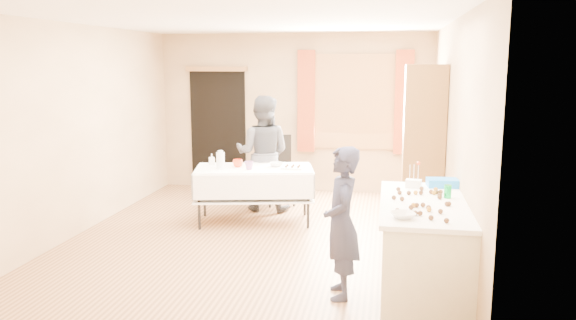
% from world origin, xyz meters
% --- Properties ---
extents(floor, '(4.50, 5.50, 0.02)m').
position_xyz_m(floor, '(0.00, 0.00, -0.01)').
color(floor, '#9E7047').
rests_on(floor, ground).
extents(ceiling, '(4.50, 5.50, 0.02)m').
position_xyz_m(ceiling, '(0.00, 0.00, 2.61)').
color(ceiling, white).
rests_on(ceiling, floor).
extents(wall_back, '(4.50, 0.02, 2.60)m').
position_xyz_m(wall_back, '(0.00, 2.76, 1.30)').
color(wall_back, tan).
rests_on(wall_back, floor).
extents(wall_front, '(4.50, 0.02, 2.60)m').
position_xyz_m(wall_front, '(0.00, -2.76, 1.30)').
color(wall_front, tan).
rests_on(wall_front, floor).
extents(wall_left, '(0.02, 5.50, 2.60)m').
position_xyz_m(wall_left, '(-2.26, 0.00, 1.30)').
color(wall_left, tan).
rests_on(wall_left, floor).
extents(wall_right, '(0.02, 5.50, 2.60)m').
position_xyz_m(wall_right, '(2.26, 0.00, 1.30)').
color(wall_right, tan).
rests_on(wall_right, floor).
extents(window_frame, '(1.32, 0.06, 1.52)m').
position_xyz_m(window_frame, '(1.00, 2.72, 1.50)').
color(window_frame, olive).
rests_on(window_frame, wall_back).
extents(window_pane, '(1.20, 0.02, 1.40)m').
position_xyz_m(window_pane, '(1.00, 2.71, 1.50)').
color(window_pane, white).
rests_on(window_pane, wall_back).
extents(curtain_left, '(0.28, 0.06, 1.65)m').
position_xyz_m(curtain_left, '(0.22, 2.67, 1.50)').
color(curtain_left, '#A33F1F').
rests_on(curtain_left, wall_back).
extents(curtain_right, '(0.28, 0.06, 1.65)m').
position_xyz_m(curtain_right, '(1.78, 2.67, 1.50)').
color(curtain_right, '#A33F1F').
rests_on(curtain_right, wall_back).
extents(doorway, '(0.95, 0.04, 2.00)m').
position_xyz_m(doorway, '(-1.30, 2.73, 1.00)').
color(doorway, black).
rests_on(doorway, floor).
extents(door_lintel, '(1.05, 0.06, 0.08)m').
position_xyz_m(door_lintel, '(-1.30, 2.70, 2.02)').
color(door_lintel, olive).
rests_on(door_lintel, wall_back).
extents(cabinet, '(0.50, 0.60, 2.11)m').
position_xyz_m(cabinet, '(1.99, 0.80, 1.05)').
color(cabinet, brown).
rests_on(cabinet, floor).
extents(counter, '(0.78, 1.65, 0.91)m').
position_xyz_m(counter, '(1.89, -1.42, 0.45)').
color(counter, '#EFE8C7').
rests_on(counter, floor).
extents(party_table, '(1.70, 1.12, 0.75)m').
position_xyz_m(party_table, '(-0.20, 0.74, 0.45)').
color(party_table, black).
rests_on(party_table, floor).
extents(chair, '(0.55, 0.55, 1.04)m').
position_xyz_m(chair, '(-0.05, 1.78, 0.31)').
color(chair, black).
rests_on(chair, floor).
extents(girl, '(0.62, 0.50, 1.40)m').
position_xyz_m(girl, '(1.16, -1.49, 0.70)').
color(girl, '#202139').
rests_on(girl, floor).
extents(woman, '(0.82, 0.65, 1.67)m').
position_xyz_m(woman, '(-0.22, 1.39, 0.83)').
color(woman, black).
rests_on(woman, floor).
extents(soda_can, '(0.08, 0.08, 0.12)m').
position_xyz_m(soda_can, '(2.10, -1.24, 0.97)').
color(soda_can, '#079935').
rests_on(soda_can, counter).
extents(mixing_bowl, '(0.33, 0.33, 0.05)m').
position_xyz_m(mixing_bowl, '(1.68, -1.99, 0.93)').
color(mixing_bowl, white).
rests_on(mixing_bowl, counter).
extents(foam_block, '(0.16, 0.12, 0.08)m').
position_xyz_m(foam_block, '(1.81, -0.86, 0.95)').
color(foam_block, white).
rests_on(foam_block, counter).
extents(blue_basket, '(0.32, 0.23, 0.08)m').
position_xyz_m(blue_basket, '(2.10, -0.76, 0.95)').
color(blue_basket, '#197CEB').
rests_on(blue_basket, counter).
extents(pitcher, '(0.13, 0.13, 0.22)m').
position_xyz_m(pitcher, '(-0.60, 0.56, 0.86)').
color(pitcher, silver).
rests_on(pitcher, party_table).
extents(cup_red, '(0.25, 0.25, 0.10)m').
position_xyz_m(cup_red, '(-0.41, 0.73, 0.80)').
color(cup_red, red).
rests_on(cup_red, party_table).
extents(cup_rainbow, '(0.12, 0.12, 0.11)m').
position_xyz_m(cup_rainbow, '(-0.22, 0.58, 0.80)').
color(cup_rainbow, red).
rests_on(cup_rainbow, party_table).
extents(small_bowl, '(0.32, 0.32, 0.05)m').
position_xyz_m(small_bowl, '(0.08, 0.87, 0.78)').
color(small_bowl, white).
rests_on(small_bowl, party_table).
extents(pastry_tray, '(0.29, 0.22, 0.02)m').
position_xyz_m(pastry_tray, '(0.33, 0.74, 0.76)').
color(pastry_tray, white).
rests_on(pastry_tray, party_table).
extents(bottle, '(0.13, 0.13, 0.15)m').
position_xyz_m(bottle, '(-0.80, 0.81, 0.83)').
color(bottle, white).
rests_on(bottle, party_table).
extents(cake_balls, '(0.53, 1.15, 0.04)m').
position_xyz_m(cake_balls, '(1.88, -1.45, 0.93)').
color(cake_balls, '#3F2314').
rests_on(cake_balls, counter).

